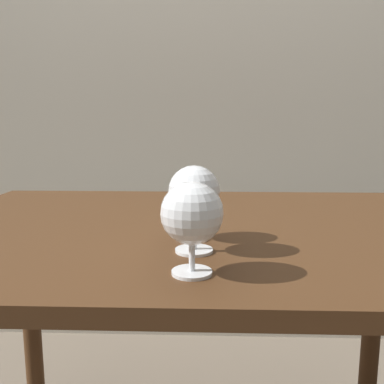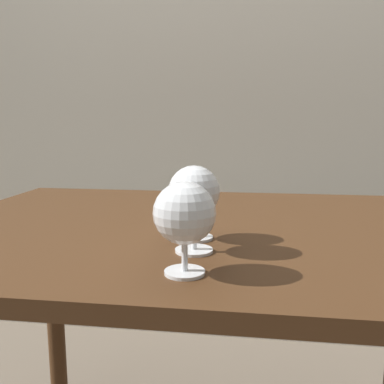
% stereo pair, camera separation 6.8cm
% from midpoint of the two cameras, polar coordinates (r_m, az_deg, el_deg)
% --- Properties ---
extents(back_wall, '(5.00, 0.08, 2.60)m').
position_cam_midpoint_polar(back_wall, '(1.86, 0.35, 19.17)').
color(back_wall, beige).
rests_on(back_wall, ground_plane).
extents(dining_table, '(1.20, 0.83, 0.78)m').
position_cam_midpoint_polar(dining_table, '(0.92, -1.48, -10.91)').
color(dining_table, '#472B16').
rests_on(dining_table, ground_plane).
extents(wine_glass_amber, '(0.09, 0.09, 0.14)m').
position_cam_midpoint_polar(wine_glass_amber, '(0.58, -3.44, -3.25)').
color(wine_glass_amber, white).
rests_on(wine_glass_amber, dining_table).
extents(wine_glass_pinot, '(0.09, 0.09, 0.15)m').
position_cam_midpoint_polar(wine_glass_pinot, '(0.68, -2.86, -0.22)').
color(wine_glass_pinot, white).
rests_on(wine_glass_pinot, dining_table).
extents(wine_glass_port, '(0.08, 0.08, 0.13)m').
position_cam_midpoint_polar(wine_glass_port, '(0.76, -2.57, -0.32)').
color(wine_glass_port, white).
rests_on(wine_glass_port, dining_table).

